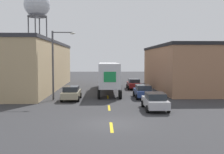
# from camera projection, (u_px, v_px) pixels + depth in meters

# --- Properties ---
(ground_plane) EXTENTS (160.00, 160.00, 0.00)m
(ground_plane) POSITION_uv_depth(u_px,v_px,m) (111.00, 124.00, 19.22)
(ground_plane) COLOR #333335
(road_centerline) EXTENTS (0.20, 17.31, 0.01)m
(road_centerline) POSITION_uv_depth(u_px,v_px,m) (109.00, 108.00, 25.47)
(road_centerline) COLOR gold
(road_centerline) RESTS_ON ground_plane
(warehouse_left) EXTENTS (10.98, 28.06, 6.98)m
(warehouse_left) POSITION_uv_depth(u_px,v_px,m) (22.00, 65.00, 41.20)
(warehouse_left) COLOR tan
(warehouse_left) RESTS_ON ground_plane
(warehouse_right) EXTENTS (13.26, 21.26, 6.40)m
(warehouse_right) POSITION_uv_depth(u_px,v_px,m) (199.00, 67.00, 41.37)
(warehouse_right) COLOR #9E7051
(warehouse_right) RESTS_ON ground_plane
(semi_truck) EXTENTS (2.73, 16.40, 3.91)m
(semi_truck) POSITION_uv_depth(u_px,v_px,m) (108.00, 74.00, 38.09)
(semi_truck) COLOR black
(semi_truck) RESTS_ON ground_plane
(parked_car_right_far) EXTENTS (1.97, 4.45, 1.51)m
(parked_car_right_far) POSITION_uv_depth(u_px,v_px,m) (134.00, 84.00, 41.55)
(parked_car_right_far) COLOR maroon
(parked_car_right_far) RESTS_ON ground_plane
(parked_car_right_near) EXTENTS (1.97, 4.45, 1.51)m
(parked_car_right_near) POSITION_uv_depth(u_px,v_px,m) (155.00, 101.00, 24.49)
(parked_car_right_near) COLOR #B2B2B7
(parked_car_right_near) RESTS_ON ground_plane
(parked_car_right_mid) EXTENTS (1.97, 4.45, 1.51)m
(parked_car_right_mid) POSITION_uv_depth(u_px,v_px,m) (143.00, 91.00, 31.89)
(parked_car_right_mid) COLOR navy
(parked_car_right_mid) RESTS_ON ground_plane
(parked_car_left_far) EXTENTS (1.97, 4.45, 1.51)m
(parked_car_left_far) POSITION_uv_depth(u_px,v_px,m) (71.00, 93.00, 30.39)
(parked_car_left_far) COLOR tan
(parked_car_left_far) RESTS_ON ground_plane
(water_tower) EXTENTS (6.14, 6.14, 20.40)m
(water_tower) POSITION_uv_depth(u_px,v_px,m) (37.00, 6.00, 66.21)
(water_tower) COLOR #47474C
(water_tower) RESTS_ON ground_plane
(street_lamp) EXTENTS (2.53, 0.32, 7.42)m
(street_lamp) POSITION_uv_depth(u_px,v_px,m) (56.00, 60.00, 30.01)
(street_lamp) COLOR #4C4C51
(street_lamp) RESTS_ON ground_plane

